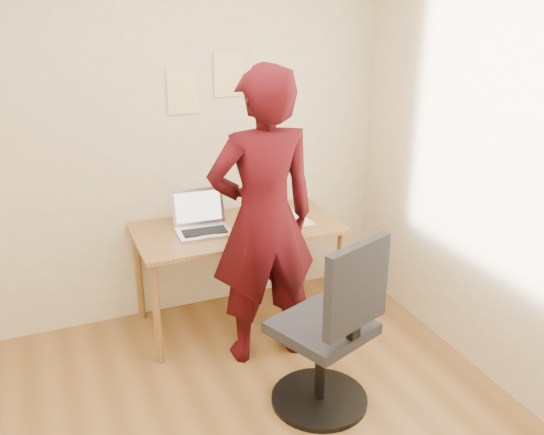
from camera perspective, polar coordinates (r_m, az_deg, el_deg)
name	(u,v)px	position (r m, az deg, el deg)	size (l,w,h in m)	color
room	(223,226)	(2.57, -4.64, -0.80)	(3.58, 3.58, 2.78)	brown
desk	(238,238)	(4.20, -3.26, -1.94)	(1.40, 0.70, 0.74)	#935F32
laptop	(202,223)	(4.10, -6.61, -0.51)	(0.37, 0.33, 0.26)	silver
paper_sheet	(292,219)	(4.29, 1.89, -0.16)	(0.22, 0.31, 0.00)	white
phone	(290,229)	(4.10, 1.67, -1.11)	(0.11, 0.12, 0.01)	black
wall_note_left	(183,92)	(4.19, -8.40, 11.64)	(0.21, 0.00, 0.30)	#E7D58A
wall_note_mid	(229,74)	(4.27, -4.09, 13.30)	(0.21, 0.00, 0.30)	#E7D58A
wall_note_right	(270,93)	(4.39, -0.21, 11.64)	(0.18, 0.00, 0.24)	#7FB829
office_chair	(331,338)	(3.44, 5.57, -11.25)	(0.62, 0.63, 1.09)	black
person	(263,220)	(3.71, -0.83, -0.22)	(0.69, 0.45, 1.90)	#36070B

